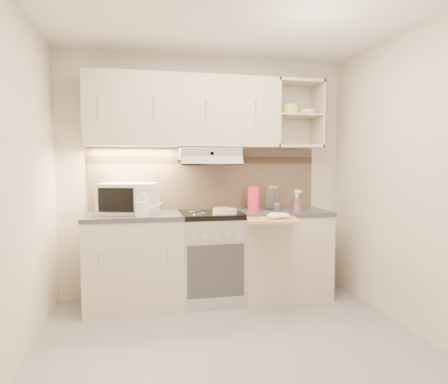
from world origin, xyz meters
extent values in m
plane|color=gray|center=(0.00, 0.00, 0.00)|extent=(3.00, 3.00, 0.00)
cube|color=beige|center=(0.00, 1.40, 1.25)|extent=(3.00, 0.04, 2.50)
cube|color=beige|center=(0.00, -1.40, 1.25)|extent=(3.00, 0.04, 2.50)
cube|color=beige|center=(-1.50, 0.00, 1.25)|extent=(0.04, 2.80, 2.50)
cube|color=beige|center=(1.50, 0.00, 1.25)|extent=(0.04, 2.80, 2.50)
cube|color=white|center=(0.00, 0.00, 2.50)|extent=(3.00, 2.80, 0.04)
cube|color=tan|center=(0.00, 1.39, 1.22)|extent=(2.40, 0.02, 0.64)
cube|color=#36281D|center=(0.00, 1.38, 1.42)|extent=(2.40, 0.01, 0.08)
cube|color=beige|center=(-0.25, 1.23, 1.90)|extent=(1.90, 0.34, 0.70)
cube|color=beige|center=(0.95, 1.23, 1.90)|extent=(0.50, 0.34, 0.70)
cylinder|color=#B7D752|center=(0.87, 1.23, 1.95)|extent=(0.19, 0.19, 0.10)
cylinder|color=white|center=(1.07, 1.23, 1.93)|extent=(0.18, 0.18, 0.06)
cube|color=#B7B7BC|center=(0.00, 1.20, 1.48)|extent=(0.60, 0.40, 0.12)
cube|color=beige|center=(-0.75, 1.10, 0.43)|extent=(0.90, 0.60, 0.86)
cube|color=#47474C|center=(-0.75, 1.10, 0.88)|extent=(0.92, 0.62, 0.04)
cube|color=beige|center=(0.75, 1.10, 0.43)|extent=(0.90, 0.60, 0.86)
cube|color=#47474C|center=(0.75, 1.10, 0.88)|extent=(0.92, 0.62, 0.04)
cube|color=#B7B7BC|center=(0.00, 1.10, 0.42)|extent=(0.60, 0.58, 0.85)
cube|color=black|center=(0.00, 1.10, 0.88)|extent=(0.60, 0.60, 0.05)
cube|color=silver|center=(-0.79, 1.17, 1.05)|extent=(0.61, 0.52, 0.29)
cube|color=black|center=(-0.79, 0.98, 1.05)|extent=(0.33, 0.12, 0.22)
cylinder|color=white|center=(-0.66, 0.88, 0.97)|extent=(0.13, 0.13, 0.14)
cone|color=white|center=(-0.57, 0.87, 0.99)|extent=(0.17, 0.05, 0.10)
torus|color=white|center=(-0.66, 0.88, 1.05)|extent=(0.11, 0.02, 0.11)
cylinder|color=white|center=(0.12, 0.99, 0.91)|extent=(0.24, 0.24, 0.01)
cylinder|color=white|center=(0.12, 0.99, 0.92)|extent=(0.24, 0.24, 0.01)
cylinder|color=white|center=(0.12, 0.99, 0.94)|extent=(0.24, 0.24, 0.01)
cube|color=silver|center=(0.12, 0.99, 0.95)|extent=(0.15, 0.06, 0.01)
cylinder|color=#AF9145|center=(0.13, 1.13, 0.92)|extent=(0.16, 0.16, 0.04)
cylinder|color=#FF254F|center=(0.48, 1.21, 1.02)|extent=(0.12, 0.12, 0.24)
cube|color=#FF254F|center=(0.53, 1.23, 1.05)|extent=(0.03, 0.03, 0.10)
cylinder|color=silver|center=(0.68, 1.21, 1.01)|extent=(0.13, 0.13, 0.23)
cylinder|color=#B7B7BC|center=(0.68, 1.21, 1.14)|extent=(0.13, 0.13, 0.02)
cylinder|color=white|center=(0.64, 0.95, 0.94)|extent=(0.06, 0.06, 0.07)
cylinder|color=blue|center=(0.64, 0.95, 0.98)|extent=(0.06, 0.06, 0.02)
cone|color=pink|center=(0.84, 0.92, 0.97)|extent=(0.09, 0.09, 0.15)
cube|color=#A36F4E|center=(0.49, 0.64, 0.87)|extent=(0.54, 0.51, 0.02)
camera|label=1|loc=(-0.69, -2.79, 1.38)|focal=32.00mm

